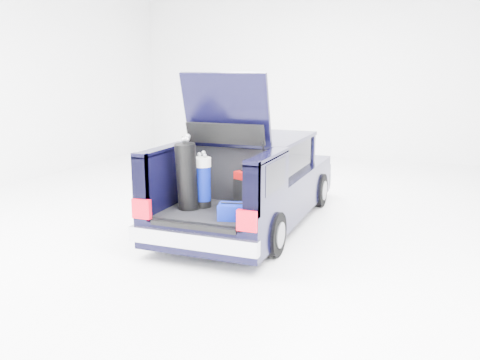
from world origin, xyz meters
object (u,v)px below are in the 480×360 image
at_px(black_golf_bag, 187,176).
at_px(car, 253,182).
at_px(blue_golf_bag, 203,182).
at_px(red_suitcase, 246,189).
at_px(blue_duffel, 235,212).

bearing_deg(black_golf_bag, car, 83.66).
xyz_separation_m(black_golf_bag, blue_golf_bag, (0.15, 0.20, -0.11)).
relative_size(car, red_suitcase, 8.96).
relative_size(red_suitcase, blue_golf_bag, 0.65).
height_order(red_suitcase, blue_duffel, red_suitcase).
xyz_separation_m(car, blue_golf_bag, (-0.23, -1.47, 0.29)).
bearing_deg(blue_golf_bag, red_suitcase, 41.66).
relative_size(red_suitcase, blue_duffel, 1.09).
xyz_separation_m(red_suitcase, blue_golf_bag, (-0.55, -0.27, 0.12)).
height_order(black_golf_bag, blue_golf_bag, black_golf_bag).
distance_m(red_suitcase, blue_golf_bag, 0.62).
height_order(blue_golf_bag, blue_duffel, blue_golf_bag).
relative_size(blue_golf_bag, blue_duffel, 1.67).
bearing_deg(car, red_suitcase, -74.91).
distance_m(blue_golf_bag, blue_duffel, 0.82).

